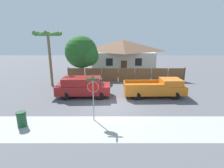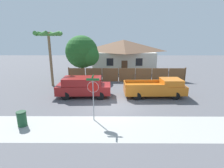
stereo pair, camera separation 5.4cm
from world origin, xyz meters
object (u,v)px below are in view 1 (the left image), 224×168
at_px(oak_tree, 83,53).
at_px(orange_pickup, 157,88).
at_px(house, 123,54).
at_px(stop_sign, 93,91).
at_px(red_suv, 83,86).
at_px(trash_bin, 22,119).
at_px(palm_tree, 49,39).

height_order(oak_tree, orange_pickup, oak_tree).
bearing_deg(house, stop_sign, -99.06).
bearing_deg(orange_pickup, red_suv, 178.45).
height_order(stop_sign, trash_bin, stop_sign).
relative_size(orange_pickup, stop_sign, 1.83).
bearing_deg(house, oak_tree, -129.39).
relative_size(oak_tree, red_suv, 1.13).
bearing_deg(red_suv, stop_sign, -74.67).
distance_m(palm_tree, trash_bin, 10.47).
bearing_deg(trash_bin, stop_sign, 10.75).
relative_size(house, oak_tree, 1.85).
height_order(house, palm_tree, palm_tree).
xyz_separation_m(oak_tree, trash_bin, (-1.83, -12.80, -2.94)).
bearing_deg(palm_tree, trash_bin, -82.70).
distance_m(house, palm_tree, 13.60).
relative_size(house, orange_pickup, 1.86).
bearing_deg(palm_tree, red_suv, -42.05).
bearing_deg(stop_sign, trash_bin, -166.88).
bearing_deg(oak_tree, stop_sign, -77.96).
height_order(house, oak_tree, oak_tree).
bearing_deg(stop_sign, orange_pickup, 44.19).
bearing_deg(house, trash_bin, -110.65).
bearing_deg(red_suv, trash_bin, -119.37).
distance_m(oak_tree, stop_sign, 12.32).
bearing_deg(orange_pickup, stop_sign, -139.79).
bearing_deg(trash_bin, house, 69.35).
height_order(house, trash_bin, house).
xyz_separation_m(oak_tree, red_suv, (1.11, -7.23, -2.44)).
distance_m(house, trash_bin, 20.99).
bearing_deg(orange_pickup, house, 97.85).
bearing_deg(oak_tree, orange_pickup, -42.55).
distance_m(palm_tree, red_suv, 6.94).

